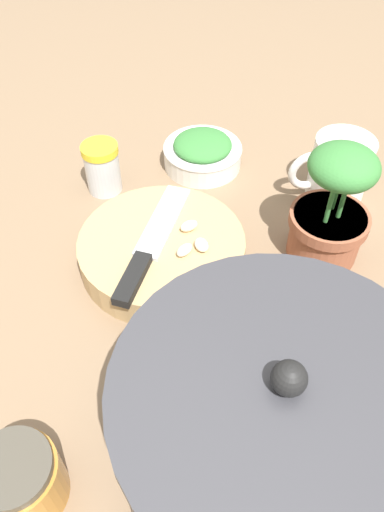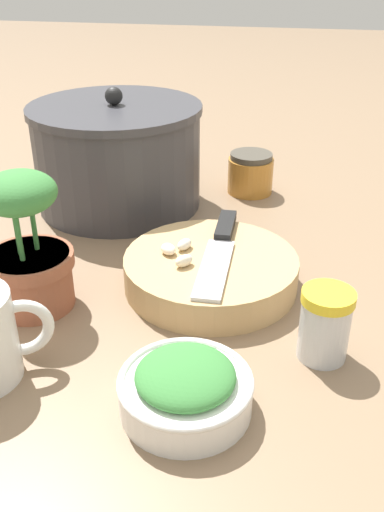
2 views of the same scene
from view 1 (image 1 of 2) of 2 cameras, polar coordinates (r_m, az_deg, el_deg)
name	(u,v)px [view 1 (image 1 of 2)]	position (r m, az deg, el deg)	size (l,w,h in m)	color
ground_plane	(190,276)	(0.67, -0.19, -2.33)	(5.00, 5.00, 0.00)	#7F664C
cutting_board	(162,251)	(0.68, -3.44, 0.63)	(0.22, 0.22, 0.04)	tan
chef_knife	(149,247)	(0.65, -4.92, 1.00)	(0.22, 0.04, 0.01)	black
garlic_cloves	(192,240)	(0.65, -0.01, 1.81)	(0.07, 0.05, 0.02)	silver
herb_bowl	(203,152)	(0.84, 1.21, 11.78)	(0.13, 0.13, 0.05)	silver
spice_jar	(102,168)	(0.79, -10.21, 9.91)	(0.06, 0.06, 0.08)	silver
coffee_mug	(338,168)	(0.80, 16.33, 9.61)	(0.09, 0.12, 0.10)	silver
honey_jar	(20,480)	(0.53, -19.05, -23.07)	(0.08, 0.08, 0.07)	#BC7A2D
stock_pot	(273,433)	(0.47, 9.26, -19.37)	(0.28, 0.28, 0.20)	#38383D
potted_herb	(331,213)	(0.68, 15.60, 4.73)	(0.11, 0.11, 0.17)	#935138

